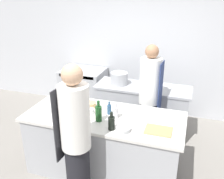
# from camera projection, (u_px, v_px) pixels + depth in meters

# --- Properties ---
(ground_plane) EXTENTS (16.00, 16.00, 0.00)m
(ground_plane) POSITION_uv_depth(u_px,v_px,m) (105.00, 168.00, 3.77)
(ground_plane) COLOR gray
(wall_back) EXTENTS (8.00, 0.06, 2.80)m
(wall_back) POSITION_uv_depth(u_px,v_px,m) (139.00, 47.00, 5.11)
(wall_back) COLOR silver
(wall_back) RESTS_ON ground_plane
(prep_counter) EXTENTS (2.19, 0.94, 0.89)m
(prep_counter) POSITION_uv_depth(u_px,v_px,m) (104.00, 143.00, 3.60)
(prep_counter) COLOR #A8AAAF
(prep_counter) RESTS_ON ground_plane
(pass_counter) EXTENTS (1.69, 0.62, 0.89)m
(pass_counter) POSITION_uv_depth(u_px,v_px,m) (142.00, 109.00, 4.61)
(pass_counter) COLOR #A8AAAF
(pass_counter) RESTS_ON ground_plane
(oven_range) EXTENTS (0.88, 0.70, 0.92)m
(oven_range) POSITION_uv_depth(u_px,v_px,m) (84.00, 90.00, 5.43)
(oven_range) COLOR #A8AAAF
(oven_range) RESTS_ON ground_plane
(chef_at_prep_near) EXTENTS (0.36, 0.34, 1.82)m
(chef_at_prep_near) POSITION_uv_depth(u_px,v_px,m) (76.00, 140.00, 2.83)
(chef_at_prep_near) COLOR black
(chef_at_prep_near) RESTS_ON ground_plane
(chef_at_stove) EXTENTS (0.35, 0.33, 1.75)m
(chef_at_stove) POSITION_uv_depth(u_px,v_px,m) (149.00, 98.00, 4.00)
(chef_at_stove) COLOR black
(chef_at_stove) RESTS_ON ground_plane
(bottle_olive_oil) EXTENTS (0.09, 0.09, 0.29)m
(bottle_olive_oil) POSITION_uv_depth(u_px,v_px,m) (99.00, 113.00, 3.25)
(bottle_olive_oil) COLOR #19471E
(bottle_olive_oil) RESTS_ON prep_counter
(bottle_vinegar) EXTENTS (0.06, 0.06, 0.19)m
(bottle_vinegar) POSITION_uv_depth(u_px,v_px,m) (109.00, 109.00, 3.45)
(bottle_vinegar) COLOR #2D5175
(bottle_vinegar) RESTS_ON prep_counter
(bottle_wine) EXTENTS (0.08, 0.08, 0.24)m
(bottle_wine) POSITION_uv_depth(u_px,v_px,m) (111.00, 123.00, 3.06)
(bottle_wine) COLOR black
(bottle_wine) RESTS_ON prep_counter
(bottle_cooking_oil) EXTENTS (0.08, 0.08, 0.22)m
(bottle_cooking_oil) POSITION_uv_depth(u_px,v_px,m) (116.00, 112.00, 3.33)
(bottle_cooking_oil) COLOR silver
(bottle_cooking_oil) RESTS_ON prep_counter
(bowl_mixing_large) EXTENTS (0.18, 0.18, 0.05)m
(bowl_mixing_large) POSITION_uv_depth(u_px,v_px,m) (123.00, 129.00, 3.05)
(bowl_mixing_large) COLOR #B7BABC
(bowl_mixing_large) RESTS_ON prep_counter
(bowl_prep_small) EXTENTS (0.16, 0.16, 0.07)m
(bowl_prep_small) POSITION_uv_depth(u_px,v_px,m) (91.00, 105.00, 3.66)
(bowl_prep_small) COLOR tan
(bowl_prep_small) RESTS_ON prep_counter
(bowl_ceramic_blue) EXTENTS (0.20, 0.20, 0.08)m
(bowl_ceramic_blue) POSITION_uv_depth(u_px,v_px,m) (74.00, 110.00, 3.49)
(bowl_ceramic_blue) COLOR tan
(bowl_ceramic_blue) RESTS_ON prep_counter
(cup) EXTENTS (0.08, 0.08, 0.08)m
(cup) POSITION_uv_depth(u_px,v_px,m) (91.00, 111.00, 3.45)
(cup) COLOR white
(cup) RESTS_ON prep_counter
(cutting_board) EXTENTS (0.33, 0.25, 0.01)m
(cutting_board) POSITION_uv_depth(u_px,v_px,m) (158.00, 130.00, 3.06)
(cutting_board) COLOR tan
(cutting_board) RESTS_ON prep_counter
(stockpot) EXTENTS (0.31, 0.31, 0.22)m
(stockpot) POSITION_uv_depth(u_px,v_px,m) (119.00, 78.00, 4.50)
(stockpot) COLOR #A8AAAF
(stockpot) RESTS_ON pass_counter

